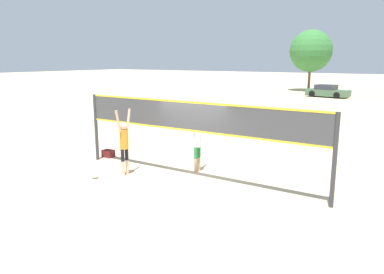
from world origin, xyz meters
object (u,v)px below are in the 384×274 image
object	(u,v)px
player_blocker	(197,139)
volleyball	(95,175)
player_spiker	(124,141)
gear_bag	(108,153)
volleyball_net	(192,123)
parked_car_mid	(327,92)
tree_right_cluster	(311,51)

from	to	relation	value
player_blocker	volleyball	size ratio (longest dim) A/B	9.86
player_spiker	gear_bag	distance (m)	2.81
player_spiker	player_blocker	xyz separation A→B (m)	(1.86, 1.65, -0.02)
volleyball_net	gear_bag	distance (m)	4.69
parked_car_mid	tree_right_cluster	bearing A→B (deg)	129.67
volleyball_net	player_blocker	world-z (taller)	volleyball_net
tree_right_cluster	player_spiker	bearing A→B (deg)	-82.85
volleyball_net	player_spiker	size ratio (longest dim) A/B	4.00
volleyball_net	tree_right_cluster	xyz separation A→B (m)	(-6.91, 37.21, 3.00)
volleyball_net	player_blocker	xyz separation A→B (m)	(-0.28, 0.77, -0.68)
volleyball	parked_car_mid	size ratio (longest dim) A/B	0.05
parked_car_mid	volleyball_net	bearing A→B (deg)	-74.19
volleyball_net	tree_right_cluster	distance (m)	37.96
gear_bag	volleyball_net	bearing A→B (deg)	-6.73
player_spiker	player_blocker	size ratio (longest dim) A/B	1.01
gear_bag	tree_right_cluster	xyz separation A→B (m)	(-2.57, 36.69, 4.71)
gear_bag	player_blocker	bearing A→B (deg)	3.58
player_blocker	player_spiker	bearing A→B (deg)	-48.43
parked_car_mid	tree_right_cluster	distance (m)	9.01
player_blocker	gear_bag	size ratio (longest dim) A/B	4.93
volleyball	parked_car_mid	bearing A→B (deg)	90.55
player_spiker	gear_bag	world-z (taller)	player_spiker
parked_car_mid	player_spiker	bearing A→B (deg)	-78.25
volleyball_net	tree_right_cluster	size ratio (longest dim) A/B	1.21
player_spiker	gear_bag	bearing A→B (deg)	57.80
volleyball	parked_car_mid	distance (m)	32.03
volleyball_net	player_blocker	distance (m)	1.06
player_spiker	tree_right_cluster	bearing A→B (deg)	7.15
volleyball_net	volleyball	xyz separation A→B (m)	(-2.70, -1.72, -1.73)
parked_car_mid	tree_right_cluster	world-z (taller)	tree_right_cluster
parked_car_mid	tree_right_cluster	xyz separation A→B (m)	(-3.91, 6.90, 4.27)
player_spiker	tree_right_cluster	world-z (taller)	tree_right_cluster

